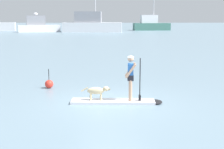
{
  "coord_description": "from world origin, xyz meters",
  "views": [
    {
      "loc": [
        -0.46,
        -11.98,
        3.13
      ],
      "look_at": [
        0.0,
        1.0,
        0.9
      ],
      "focal_mm": 53.1,
      "sensor_mm": 36.0,
      "label": 1
    }
  ],
  "objects": [
    {
      "name": "person_paddler",
      "position": [
        0.66,
        -0.04,
        1.06
      ],
      "size": [
        0.62,
        0.49,
        1.67
      ],
      "color": "tan",
      "rests_on": "paddleboard"
    },
    {
      "name": "marker_buoy",
      "position": [
        -2.78,
        2.71,
        0.19
      ],
      "size": [
        0.38,
        0.38,
        0.88
      ],
      "color": "red",
      "rests_on": "ground_plane"
    },
    {
      "name": "moored_boat_far_port",
      "position": [
        -14.24,
        62.81,
        1.35
      ],
      "size": [
        9.47,
        4.94,
        4.25
      ],
      "color": "white",
      "rests_on": "ground_plane"
    },
    {
      "name": "dog",
      "position": [
        -0.59,
        0.03,
        0.45
      ],
      "size": [
        1.1,
        0.26,
        0.52
      ],
      "color": "#CCB78C",
      "rests_on": "paddleboard"
    },
    {
      "name": "moored_boat_outer",
      "position": [
        -2.38,
        61.32,
        1.69
      ],
      "size": [
        13.03,
        4.38,
        12.06
      ],
      "color": "white",
      "rests_on": "ground_plane"
    },
    {
      "name": "paddleboard",
      "position": [
        0.23,
        -0.01,
        0.05
      ],
      "size": [
        3.42,
        0.88,
        0.1
      ],
      "color": "silver",
      "rests_on": "ground_plane"
    },
    {
      "name": "ground_plane",
      "position": [
        0.0,
        0.0,
        0.0
      ],
      "size": [
        400.0,
        400.0,
        0.0
      ],
      "primitive_type": "plane",
      "color": "slate"
    },
    {
      "name": "moored_boat_center",
      "position": [
        12.35,
        71.95,
        1.46
      ],
      "size": [
        9.34,
        3.52,
        12.4
      ],
      "color": "#3F7266",
      "rests_on": "ground_plane"
    }
  ]
}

